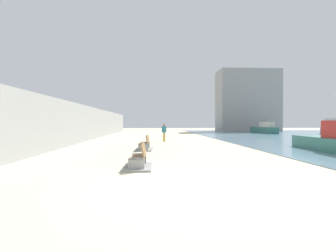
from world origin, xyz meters
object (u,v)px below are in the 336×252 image
Objects in this scene: boat_far_left at (329,129)px; boat_far_right at (264,129)px; bench_far at (145,146)px; person_walking at (164,131)px; bench_near at (139,162)px.

boat_far_left reaches higher than boat_far_right.
bench_far is 0.28× the size of boat_far_left.
person_walking is 0.23× the size of boat_far_right.
bench_far is at bearing -144.80° from boat_far_left.
person_walking is at bearing 77.60° from bench_far.
person_walking is 0.22× the size of boat_far_left.
bench_near is 0.29× the size of boat_far_right.
boat_far_left reaches higher than person_walking.
boat_far_right is (19.03, 25.34, 0.50)m from bench_far.
person_walking is (1.67, 14.22, 0.77)m from bench_near.
boat_far_left reaches higher than bench_far.
boat_far_right is at bearing 45.89° from person_walking.
bench_near is 37.41m from boat_far_right.
person_walking is 25.37m from boat_far_left.
bench_far is 1.26× the size of person_walking.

